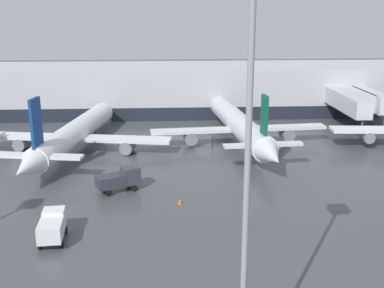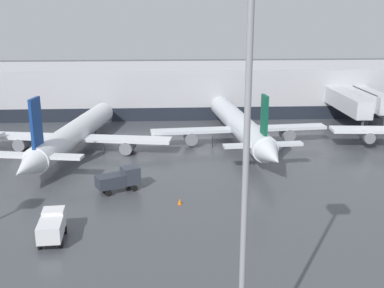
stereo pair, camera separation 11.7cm
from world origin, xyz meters
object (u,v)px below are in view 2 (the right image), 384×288
at_px(service_truck_2, 52,226).
at_px(apron_light_mast_4, 249,66).
at_px(parked_jet_1, 240,125).
at_px(traffic_cone_3, 180,201).
at_px(parked_jet_2, 74,134).
at_px(service_truck_0, 119,179).

height_order(service_truck_2, apron_light_mast_4, apron_light_mast_4).
bearing_deg(service_truck_2, parked_jet_1, -39.22).
relative_size(traffic_cone_3, apron_light_mast_4, 0.03).
bearing_deg(parked_jet_2, parked_jet_1, -75.01).
distance_m(parked_jet_2, service_truck_0, 17.64).
xyz_separation_m(parked_jet_2, service_truck_0, (7.74, -15.82, -1.11)).
bearing_deg(parked_jet_2, traffic_cone_3, -134.64).
xyz_separation_m(service_truck_0, traffic_cone_3, (6.56, -4.11, -1.14)).
xyz_separation_m(parked_jet_2, traffic_cone_3, (14.29, -19.92, -2.24)).
relative_size(service_truck_0, traffic_cone_3, 8.08).
distance_m(parked_jet_1, traffic_cone_3, 24.26).
xyz_separation_m(parked_jet_2, apron_light_mast_4, (16.60, -45.71, 14.77)).
bearing_deg(service_truck_0, service_truck_2, -138.33).
distance_m(parked_jet_1, apron_light_mast_4, 50.55).
bearing_deg(traffic_cone_3, service_truck_2, -146.39).
height_order(parked_jet_2, service_truck_0, parked_jet_2).
distance_m(traffic_cone_3, apron_light_mast_4, 30.98).
bearing_deg(service_truck_0, apron_light_mast_4, -99.38).
distance_m(service_truck_2, apron_light_mast_4, 27.78).
xyz_separation_m(parked_jet_1, apron_light_mast_4, (-7.26, -47.92, 14.35)).
height_order(parked_jet_2, service_truck_2, parked_jet_2).
relative_size(service_truck_0, apron_light_mast_4, 0.23).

